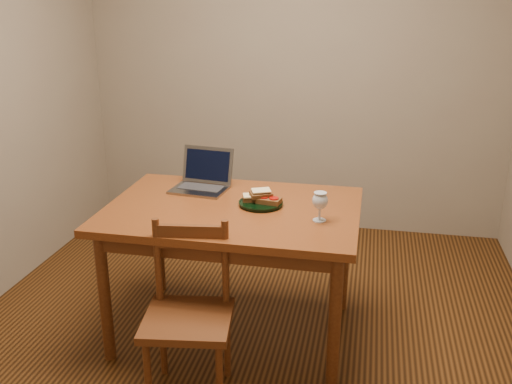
% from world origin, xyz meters
% --- Properties ---
extents(floor, '(3.20, 3.20, 0.02)m').
position_xyz_m(floor, '(0.00, 0.00, -0.01)').
color(floor, black).
rests_on(floor, ground).
extents(back_wall, '(3.20, 0.02, 2.60)m').
position_xyz_m(back_wall, '(0.00, 1.61, 1.30)').
color(back_wall, gray).
rests_on(back_wall, floor).
extents(front_wall, '(3.20, 0.02, 2.60)m').
position_xyz_m(front_wall, '(0.00, -1.61, 1.30)').
color(front_wall, gray).
rests_on(front_wall, floor).
extents(table, '(1.30, 0.90, 0.74)m').
position_xyz_m(table, '(-0.08, -0.03, 0.65)').
color(table, '#55260E').
rests_on(table, floor).
extents(chair, '(0.44, 0.42, 0.42)m').
position_xyz_m(chair, '(-0.16, -0.57, 0.45)').
color(chair, '#45200E').
rests_on(chair, floor).
extents(plate, '(0.23, 0.23, 0.02)m').
position_xyz_m(plate, '(0.06, 0.02, 0.75)').
color(plate, black).
rests_on(plate, table).
extents(sandwich_cheese, '(0.13, 0.10, 0.04)m').
position_xyz_m(sandwich_cheese, '(0.02, 0.03, 0.78)').
color(sandwich_cheese, '#381E0C').
rests_on(sandwich_cheese, plate).
extents(sandwich_tomato, '(0.13, 0.09, 0.04)m').
position_xyz_m(sandwich_tomato, '(0.10, 0.01, 0.78)').
color(sandwich_tomato, '#381E0C').
rests_on(sandwich_tomato, plate).
extents(sandwich_top, '(0.13, 0.11, 0.03)m').
position_xyz_m(sandwich_top, '(0.06, 0.03, 0.80)').
color(sandwich_top, '#381E0C').
rests_on(sandwich_top, plate).
extents(milk_glass, '(0.08, 0.08, 0.15)m').
position_xyz_m(milk_glass, '(0.37, -0.13, 0.81)').
color(milk_glass, white).
rests_on(milk_glass, table).
extents(laptop, '(0.33, 0.31, 0.22)m').
position_xyz_m(laptop, '(-0.32, 0.24, 0.80)').
color(laptop, slate).
rests_on(laptop, table).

